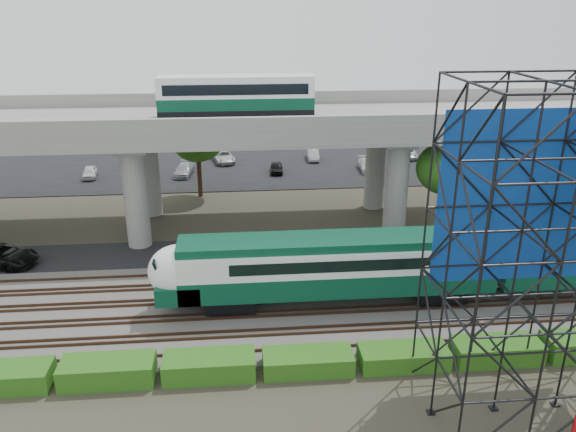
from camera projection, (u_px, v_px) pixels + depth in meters
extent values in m
plane|color=#474233|center=(282.00, 326.00, 32.78)|extent=(140.00, 140.00, 0.00)
cube|color=slate|center=(279.00, 307.00, 34.60)|extent=(90.00, 12.00, 0.20)
cube|color=black|center=(271.00, 251.00, 42.52)|extent=(90.00, 5.00, 0.08)
cube|color=black|center=(258.00, 166.00, 64.37)|extent=(90.00, 18.00, 0.08)
cube|color=slate|center=(252.00, 126.00, 84.83)|extent=(140.00, 40.00, 0.03)
cube|color=#472D1E|center=(286.00, 349.00, 30.15)|extent=(90.00, 0.08, 0.16)
cube|color=#472D1E|center=(283.00, 334.00, 31.48)|extent=(90.00, 0.08, 0.16)
cube|color=#472D1E|center=(283.00, 329.00, 32.01)|extent=(90.00, 0.08, 0.16)
cube|color=#472D1E|center=(281.00, 315.00, 33.34)|extent=(90.00, 0.08, 0.16)
cube|color=#472D1E|center=(280.00, 311.00, 33.86)|extent=(90.00, 0.08, 0.16)
cube|color=#472D1E|center=(278.00, 299.00, 35.20)|extent=(90.00, 0.08, 0.16)
cube|color=#472D1E|center=(278.00, 294.00, 35.72)|extent=(90.00, 0.08, 0.16)
cube|color=#472D1E|center=(276.00, 284.00, 37.06)|extent=(90.00, 0.08, 0.16)
cube|color=#472D1E|center=(275.00, 280.00, 37.58)|extent=(90.00, 0.08, 0.16)
cube|color=#472D1E|center=(274.00, 270.00, 38.92)|extent=(90.00, 0.08, 0.16)
cube|color=black|center=(231.00, 299.00, 34.10)|extent=(3.00, 2.20, 0.90)
cube|color=black|center=(439.00, 290.00, 35.19)|extent=(3.00, 2.20, 0.90)
cube|color=#09402A|center=(337.00, 278.00, 34.23)|extent=(19.00, 3.00, 1.40)
cube|color=white|center=(338.00, 256.00, 33.71)|extent=(19.00, 3.00, 1.50)
cube|color=#09402A|center=(338.00, 241.00, 33.35)|extent=(19.00, 2.60, 0.50)
cube|color=black|center=(354.00, 255.00, 33.78)|extent=(15.00, 3.06, 0.70)
ellipsoid|color=white|center=(179.00, 271.00, 33.11)|extent=(3.60, 3.00, 3.20)
cube|color=#09402A|center=(180.00, 287.00, 33.48)|extent=(2.60, 3.00, 1.10)
cube|color=black|center=(159.00, 264.00, 32.84)|extent=(0.48, 2.00, 1.09)
cube|color=#09402A|center=(559.00, 254.00, 35.05)|extent=(8.00, 3.00, 3.40)
cube|color=#9E9B93|center=(265.00, 124.00, 44.56)|extent=(80.00, 12.00, 1.20)
cube|color=#9E9B93|center=(269.00, 125.00, 38.80)|extent=(80.00, 0.50, 1.10)
cube|color=#9E9B93|center=(262.00, 98.00, 49.49)|extent=(80.00, 0.50, 1.10)
cylinder|color=#9E9B93|center=(136.00, 197.00, 42.12)|extent=(1.80, 1.80, 8.00)
cylinder|color=#9E9B93|center=(149.00, 171.00, 48.62)|extent=(1.80, 1.80, 8.00)
cube|color=#9E9B93|center=(138.00, 138.00, 44.04)|extent=(2.40, 9.00, 0.60)
cylinder|color=#9E9B93|center=(396.00, 189.00, 43.80)|extent=(1.80, 1.80, 8.00)
cylinder|color=#9E9B93|center=(375.00, 165.00, 50.31)|extent=(1.80, 1.80, 8.00)
cube|color=#9E9B93|center=(388.00, 133.00, 45.73)|extent=(2.40, 9.00, 0.60)
cylinder|color=#9E9B93|center=(566.00, 160.00, 51.82)|extent=(1.80, 1.80, 8.00)
cube|color=black|center=(237.00, 113.00, 44.03)|extent=(12.00, 2.50, 0.70)
cube|color=#09402A|center=(236.00, 102.00, 43.75)|extent=(12.00, 2.50, 0.90)
cube|color=white|center=(236.00, 88.00, 43.35)|extent=(12.00, 2.50, 1.30)
cube|color=black|center=(236.00, 87.00, 43.33)|extent=(11.00, 2.56, 0.80)
cube|color=white|center=(236.00, 78.00, 43.06)|extent=(12.00, 2.40, 0.30)
cube|color=#0D3A93|center=(523.00, 198.00, 25.74)|extent=(8.10, 0.08, 8.25)
cube|color=black|center=(524.00, 406.00, 26.23)|extent=(9.36, 6.36, 0.08)
cube|color=#255212|center=(3.00, 378.00, 27.40)|extent=(4.60, 1.80, 1.10)
cube|color=#255212|center=(108.00, 371.00, 27.81)|extent=(4.60, 1.80, 1.20)
cube|color=#255212|center=(209.00, 366.00, 28.24)|extent=(4.60, 1.80, 1.15)
cube|color=#255212|center=(308.00, 362.00, 28.68)|extent=(4.60, 1.80, 1.03)
cube|color=#255212|center=(403.00, 357.00, 29.10)|extent=(4.60, 1.80, 1.01)
cube|color=#255212|center=(496.00, 351.00, 29.50)|extent=(4.60, 1.80, 1.12)
cylinder|color=#382314|center=(444.00, 207.00, 44.71)|extent=(0.44, 0.44, 4.80)
ellipsoid|color=#255212|center=(448.00, 168.00, 43.56)|extent=(4.94, 4.94, 4.18)
cylinder|color=#382314|center=(199.00, 172.00, 53.72)|extent=(0.44, 0.44, 4.80)
ellipsoid|color=#255212|center=(197.00, 140.00, 52.57)|extent=(4.94, 4.94, 4.18)
imported|color=black|center=(1.00, 255.00, 39.94)|extent=(5.85, 4.05, 1.48)
imported|color=silver|center=(90.00, 172.00, 59.83)|extent=(1.84, 3.57, 1.16)
imported|color=#A8ABB0|center=(146.00, 159.00, 64.93)|extent=(1.94, 3.48, 1.08)
imported|color=#96989D|center=(184.00, 170.00, 60.66)|extent=(2.18, 4.36, 1.22)
imported|color=#BABABA|center=(223.00, 156.00, 65.64)|extent=(3.05, 4.98, 1.29)
imported|color=black|center=(276.00, 168.00, 61.52)|extent=(1.51, 3.38, 1.13)
imported|color=#9B9DA2|center=(313.00, 155.00, 66.55)|extent=(1.48, 3.75, 1.21)
imported|color=silver|center=(367.00, 165.00, 62.36)|extent=(1.91, 4.28, 1.22)
imported|color=#B2B6BA|center=(408.00, 153.00, 67.53)|extent=(2.63, 4.45, 1.16)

